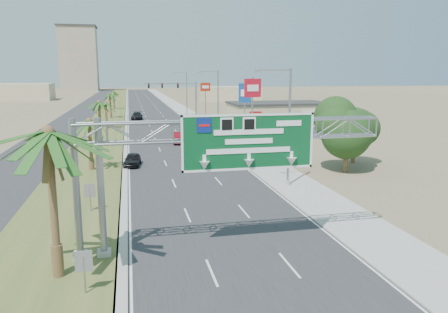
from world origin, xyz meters
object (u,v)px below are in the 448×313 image
signal_mast (186,98)px  pole_sign_blue (245,95)px  car_far (137,116)px  pole_sign_red_near (253,92)px  sign_gantry (218,141)px  car_right_lane (189,121)px  palm_near (48,134)px  car_left_lane (132,160)px  pole_sign_red_far (205,90)px  store_building (278,114)px  car_mid_lane (179,138)px

signal_mast → pole_sign_blue: (7.24, -17.22, 1.34)m
car_far → pole_sign_red_near: (14.33, -37.48, 6.39)m
pole_sign_red_near → sign_gantry: bearing=-108.9°
car_right_lane → pole_sign_blue: pole_sign_blue is taller
car_right_lane → palm_near: bearing=-105.7°
car_left_lane → pole_sign_blue: size_ratio=0.47×
car_left_lane → car_right_lane: car_right_lane is taller
pole_sign_red_far → signal_mast: bearing=-118.5°
store_building → pole_sign_red_far: bearing=124.0°
palm_near → pole_sign_blue: (21.61, 46.76, -0.74)m
car_mid_lane → signal_mast: bearing=86.9°
pole_sign_red_near → store_building: bearing=63.0°
car_right_lane → sign_gantry: bearing=-98.6°
car_left_lane → car_far: (1.44, 47.07, 0.11)m
pole_sign_red_near → pole_sign_red_far: bearing=89.1°
store_building → pole_sign_blue: (-9.59, -11.24, 4.19)m
signal_mast → pole_sign_blue: pole_sign_blue is taller
sign_gantry → car_far: 70.78m
car_mid_lane → sign_gantry: bearing=-86.8°
palm_near → store_building: size_ratio=0.46×
sign_gantry → car_mid_lane: sign_gantry is taller
palm_near → pole_sign_red_near: pole_sign_red_near is taller
car_left_lane → pole_sign_red_far: size_ratio=0.50×
car_left_lane → pole_sign_blue: (17.91, 21.38, 5.52)m
signal_mast → car_mid_lane: (-4.11, -24.42, -4.09)m
palm_near → store_building: (31.20, 58.00, -4.93)m
sign_gantry → store_building: 60.77m
sign_gantry → pole_sign_red_far: size_ratio=2.15×
car_mid_lane → pole_sign_blue: size_ratio=0.56×
sign_gantry → pole_sign_red_far: 73.54m
car_right_lane → pole_sign_red_far: 14.57m
sign_gantry → car_right_lane: bearing=83.8°
pole_sign_red_near → car_right_lane: bearing=100.0°
car_far → pole_sign_red_far: size_ratio=0.69×
sign_gantry → car_left_lane: size_ratio=4.28×
store_building → car_mid_lane: size_ratio=3.89×
palm_near → car_mid_lane: bearing=75.5°
car_mid_lane → car_right_lane: (4.43, 22.51, -0.04)m
pole_sign_red_near → pole_sign_blue: bearing=79.8°
signal_mast → sign_gantry: bearing=-95.7°
car_mid_lane → car_right_lane: size_ratio=0.89×
car_left_lane → car_mid_lane: bearing=72.5°
pole_sign_red_far → car_left_lane: bearing=-108.4°
sign_gantry → palm_near: bearing=-166.7°
car_right_lane → car_left_lane: bearing=-109.0°
car_right_lane → pole_sign_blue: 17.66m
car_mid_lane → palm_near: bearing=-98.2°
store_building → car_left_lane: (-27.50, -32.63, -1.33)m
sign_gantry → pole_sign_red_near: (11.34, 33.03, 1.12)m
sign_gantry → car_mid_lane: (2.13, 37.63, -5.29)m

